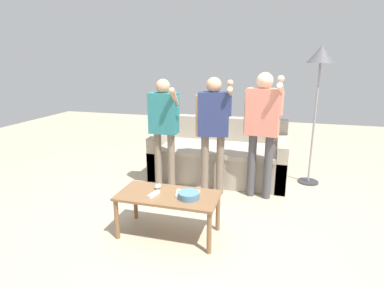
# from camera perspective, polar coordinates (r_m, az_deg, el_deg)

# --- Properties ---
(ground_plane) EXTENTS (12.00, 12.00, 0.00)m
(ground_plane) POSITION_cam_1_polar(r_m,az_deg,el_deg) (3.39, 0.35, -14.29)
(ground_plane) COLOR tan
(couch) EXTENTS (1.88, 0.96, 0.83)m
(couch) POSITION_cam_1_polar(r_m,az_deg,el_deg) (4.57, 5.16, -2.38)
(couch) COLOR #9E9384
(couch) RESTS_ON ground
(coffee_table) EXTENTS (0.97, 0.47, 0.43)m
(coffee_table) POSITION_cam_1_polar(r_m,az_deg,el_deg) (3.03, -4.42, -10.24)
(coffee_table) COLOR brown
(coffee_table) RESTS_ON ground
(snack_bowl) EXTENTS (0.20, 0.20, 0.06)m
(snack_bowl) POSITION_cam_1_polar(r_m,az_deg,el_deg) (2.91, -0.59, -9.43)
(snack_bowl) COLOR teal
(snack_bowl) RESTS_ON coffee_table
(game_remote_nunchuk) EXTENTS (0.06, 0.09, 0.05)m
(game_remote_nunchuk) POSITION_cam_1_polar(r_m,az_deg,el_deg) (3.14, -6.33, -7.76)
(game_remote_nunchuk) COLOR white
(game_remote_nunchuk) RESTS_ON coffee_table
(floor_lamp) EXTENTS (0.35, 0.35, 1.85)m
(floor_lamp) POSITION_cam_1_polar(r_m,az_deg,el_deg) (4.39, 22.61, 13.37)
(floor_lamp) COLOR #2D2D33
(floor_lamp) RESTS_ON ground
(player_left) EXTENTS (0.42, 0.32, 1.44)m
(player_left) POSITION_cam_1_polar(r_m,az_deg,el_deg) (3.98, -5.24, 4.16)
(player_left) COLOR #756656
(player_left) RESTS_ON ground
(player_center) EXTENTS (0.46, 0.28, 1.48)m
(player_center) POSITION_cam_1_polar(r_m,az_deg,el_deg) (3.78, 3.94, 3.92)
(player_center) COLOR #756656
(player_center) RESTS_ON ground
(player_right) EXTENTS (0.45, 0.34, 1.54)m
(player_right) POSITION_cam_1_polar(r_m,az_deg,el_deg) (3.76, 12.88, 4.10)
(player_right) COLOR #47474C
(player_right) RESTS_ON ground
(game_remote_wand_near) EXTENTS (0.07, 0.16, 0.03)m
(game_remote_wand_near) POSITION_cam_1_polar(r_m,az_deg,el_deg) (2.98, -2.58, -9.12)
(game_remote_wand_near) COLOR white
(game_remote_wand_near) RESTS_ON coffee_table
(game_remote_wand_far) EXTENTS (0.09, 0.16, 0.03)m
(game_remote_wand_far) POSITION_cam_1_polar(r_m,az_deg,el_deg) (2.97, 0.27, -9.22)
(game_remote_wand_far) COLOR white
(game_remote_wand_far) RESTS_ON coffee_table
(game_remote_wand_spare) EXTENTS (0.07, 0.16, 0.03)m
(game_remote_wand_spare) POSITION_cam_1_polar(r_m,az_deg,el_deg) (2.99, -7.08, -9.18)
(game_remote_wand_spare) COLOR white
(game_remote_wand_spare) RESTS_ON coffee_table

